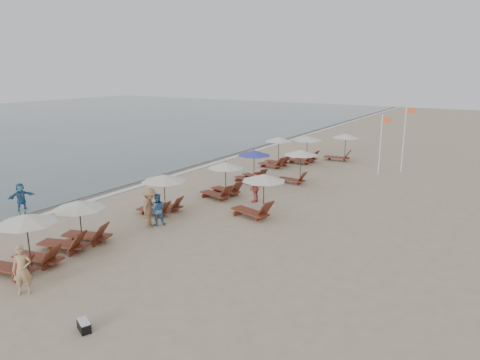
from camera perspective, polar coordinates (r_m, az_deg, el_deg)
The scene contains 21 objects.
ground at distance 16.91m, azimuth -3.01°, elevation -11.40°, with size 160.00×160.00×0.00m, color tan.
wet_sand_band at distance 31.80m, azimuth -11.23°, elevation 0.60°, with size 3.20×140.00×0.01m, color #6B5E4C.
foam_line at distance 30.95m, azimuth -9.47°, elevation 0.32°, with size 0.50×140.00×0.02m, color white.
lounger_station_0 at distance 18.19m, azimuth -26.04°, elevation -7.34°, with size 2.61×2.24×2.24m.
lounger_station_1 at distance 19.77m, azimuth -20.36°, elevation -5.43°, with size 2.70×2.58×2.07m.
lounger_station_2 at distance 23.12m, azimuth -10.07°, elevation -1.52°, with size 2.51×2.31×2.08m.
lounger_station_3 at distance 25.75m, azimuth -2.32°, elevation 0.01°, with size 2.56×2.28×2.11m.
lounger_station_4 at distance 29.38m, azimuth 1.51°, elevation 2.04°, with size 2.45×2.22×2.11m.
lounger_station_5 at distance 33.88m, azimuth 4.62°, elevation 3.54°, with size 2.52×2.10×2.34m.
lounger_station_6 at distance 35.64m, azimuth 8.26°, elevation 3.93°, with size 2.74×2.39×2.18m.
inland_station_0 at distance 22.14m, azimuth 2.21°, elevation -1.61°, with size 2.87×2.24×2.22m.
inland_station_1 at distance 29.02m, azimuth 7.38°, elevation 2.34°, with size 2.61×2.24×2.22m.
inland_station_2 at distance 37.04m, azimuth 12.99°, elevation 4.48°, with size 2.78×2.24×2.22m.
beachgoer_near at distance 16.48m, azimuth -26.30°, elevation -10.36°, with size 0.63×0.41×1.72m, color tan.
beachgoer_mid_a at distance 21.47m, azimuth -10.65°, elevation -3.76°, with size 0.76×0.59×1.57m, color teal.
beachgoer_mid_b at distance 21.26m, azimuth -11.53°, elevation -3.51°, with size 1.22×0.70×1.89m, color #93714B.
beachgoer_far_a at distance 24.73m, azimuth 2.01°, elevation -1.04°, with size 0.96×0.40×1.64m, color #CA5250.
waterline_walker at distance 26.00m, azimuth -26.42°, elevation -1.96°, with size 1.38×0.44×1.49m, color #306291.
duffel_bag at distance 14.01m, azimuth -19.50°, elevation -17.31°, with size 0.62×0.47×0.31m.
flag_pole_near at distance 32.45m, azimuth 17.76°, elevation 4.73°, with size 0.60×0.08×4.27m.
flag_pole_far at distance 33.88m, azimuth 20.48°, elevation 5.42°, with size 0.60×0.08×4.88m.
Camera 1 is at (8.80, -12.48, 7.27)m, focal length 33.05 mm.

